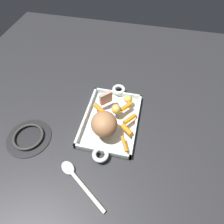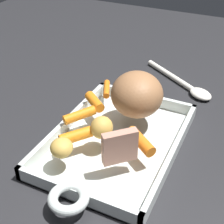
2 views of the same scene
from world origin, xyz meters
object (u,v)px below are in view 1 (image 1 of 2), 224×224
(roasting_dish, at_px, (111,120))
(baby_carrot_short, at_px, (99,109))
(baby_carrot_center_left, at_px, (124,144))
(serving_spoon, at_px, (76,178))
(potato_whole, at_px, (116,109))
(baby_carrot_southeast, at_px, (126,107))
(roast_slice_thin, at_px, (106,98))
(baby_carrot_northeast, at_px, (126,129))
(potato_corner, at_px, (128,99))
(stove_burner_rear, at_px, (29,137))
(baby_carrot_northwest, at_px, (130,119))
(pork_roast, at_px, (104,124))

(roasting_dish, xyz_separation_m, baby_carrot_short, (-0.03, -0.06, 0.04))
(baby_carrot_center_left, xyz_separation_m, serving_spoon, (0.16, -0.16, -0.04))
(roasting_dish, bearing_deg, baby_carrot_center_left, 34.21)
(potato_whole, bearing_deg, baby_carrot_southeast, 129.68)
(roast_slice_thin, distance_m, baby_carrot_northeast, 0.19)
(potato_corner, xyz_separation_m, stove_burner_rear, (0.28, -0.39, -0.05))
(potato_whole, bearing_deg, potato_corner, 152.29)
(baby_carrot_northeast, relative_size, stove_burner_rear, 0.31)
(baby_carrot_center_left, height_order, potato_whole, potato_whole)
(potato_corner, bearing_deg, stove_burner_rear, -54.84)
(baby_carrot_center_left, xyz_separation_m, baby_carrot_northwest, (-0.13, 0.00, 0.00))
(roast_slice_thin, height_order, stove_burner_rear, roast_slice_thin)
(roast_slice_thin, xyz_separation_m, serving_spoon, (0.37, -0.03, -0.06))
(roast_slice_thin, distance_m, potato_corner, 0.11)
(baby_carrot_northeast, bearing_deg, baby_carrot_short, -120.47)
(stove_burner_rear, bearing_deg, baby_carrot_center_left, 95.47)
(roasting_dish, bearing_deg, roast_slice_thin, -152.38)
(baby_carrot_center_left, relative_size, serving_spoon, 0.31)
(pork_roast, distance_m, potato_corner, 0.20)
(roast_slice_thin, distance_m, baby_carrot_short, 0.06)
(baby_carrot_northeast, height_order, serving_spoon, baby_carrot_northeast)
(stove_burner_rear, relative_size, serving_spoon, 0.87)
(baby_carrot_northwest, distance_m, baby_carrot_short, 0.15)
(roasting_dish, relative_size, baby_carrot_northwest, 6.33)
(baby_carrot_northeast, distance_m, serving_spoon, 0.28)
(baby_carrot_northeast, height_order, baby_carrot_short, baby_carrot_short)
(roast_slice_thin, xyz_separation_m, potato_corner, (-0.03, 0.10, -0.01))
(baby_carrot_southeast, distance_m, potato_whole, 0.05)
(pork_roast, height_order, baby_carrot_short, pork_roast)
(baby_carrot_northwest, bearing_deg, serving_spoon, -28.30)
(roasting_dish, relative_size, baby_carrot_southeast, 6.97)
(pork_roast, relative_size, stove_burner_rear, 0.61)
(baby_carrot_northwest, xyz_separation_m, serving_spoon, (0.29, -0.16, -0.04))
(roast_slice_thin, relative_size, baby_carrot_northeast, 1.04)
(potato_whole, xyz_separation_m, serving_spoon, (0.32, -0.09, -0.05))
(baby_carrot_short, bearing_deg, baby_carrot_center_left, 43.94)
(pork_roast, bearing_deg, potato_corner, 159.02)
(baby_carrot_northwest, bearing_deg, baby_carrot_short, -99.56)
(pork_roast, distance_m, potato_whole, 0.11)
(roasting_dish, bearing_deg, serving_spoon, -13.49)
(baby_carrot_northeast, height_order, potato_corner, potato_corner)
(baby_carrot_center_left, height_order, baby_carrot_northeast, baby_carrot_northeast)
(baby_carrot_northeast, bearing_deg, pork_roast, -80.54)
(baby_carrot_southeast, relative_size, potato_corner, 1.43)
(potato_corner, bearing_deg, baby_carrot_southeast, -2.34)
(baby_carrot_southeast, height_order, baby_carrot_northwest, same)
(baby_carrot_northwest, distance_m, potato_corner, 0.11)
(pork_roast, relative_size, baby_carrot_northwest, 1.71)
(roasting_dish, bearing_deg, baby_carrot_northeast, 54.67)
(roast_slice_thin, relative_size, potato_whole, 1.34)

